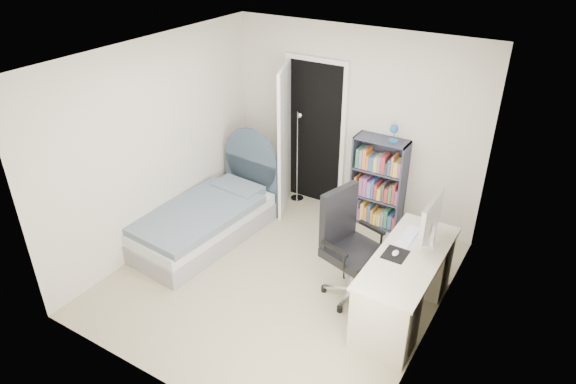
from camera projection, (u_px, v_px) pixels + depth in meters
The scene contains 8 objects.
room_shell at pixel (279, 180), 5.26m from camera, with size 3.50×3.70×2.60m.
door at pixel (295, 136), 6.83m from camera, with size 0.92×0.78×2.06m.
bed at pixel (208, 218), 6.47m from camera, with size 1.05×2.00×1.19m.
nightstand at pixel (255, 164), 7.48m from camera, with size 0.44×0.44×0.64m.
floor_lamp at pixel (298, 165), 7.16m from camera, with size 0.19×0.19×1.34m.
bookcase at pixel (378, 186), 6.62m from camera, with size 0.68×0.29×1.43m.
desk at pixel (406, 282), 5.14m from camera, with size 0.61×1.52×1.24m.
office_chair at pixel (348, 240), 5.33m from camera, with size 0.68×0.69×1.22m.
Camera 1 is at (2.50, -3.93, 3.69)m, focal length 32.00 mm.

